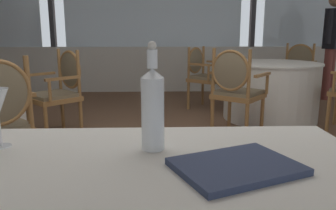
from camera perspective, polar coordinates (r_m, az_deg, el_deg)
The scene contains 10 objects.
ground_plane at distance 2.79m, azimuth -2.85°, elevation -11.53°, with size 15.28×15.28×0.00m, color brown.
window_wall_far at distance 6.46m, azimuth -2.47°, elevation 12.80°, with size 11.75×0.14×2.99m.
water_bottle at distance 1.10m, azimuth -2.61°, elevation -0.29°, with size 0.08×0.08×0.36m.
menu_book at distance 0.99m, azimuth 11.46°, elevation -10.15°, with size 0.34×0.25×0.02m, color #2D3856.
background_table_0 at distance 4.61m, azimuth 16.94°, elevation 2.31°, with size 1.24×1.24×0.74m.
dining_chair_0_1 at distance 5.57m, azimuth 20.89°, elevation 5.65°, with size 0.66×0.65×0.95m.
dining_chair_0_2 at distance 5.04m, azimuth 5.91°, elevation 5.52°, with size 0.65×0.66×0.91m.
dining_chair_0_3 at distance 3.63m, azimuth 11.27°, elevation 3.16°, with size 0.66×0.65×0.96m.
dining_chair_1_2 at distance 3.86m, azimuth -17.74°, elevation 3.01°, with size 0.66×0.66×0.94m.
diner_person_1 at distance 6.30m, azimuth 25.98°, elevation 9.91°, with size 0.39×0.41×1.74m.
Camera 1 is at (0.05, -2.55, 1.12)m, focal length 36.06 mm.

